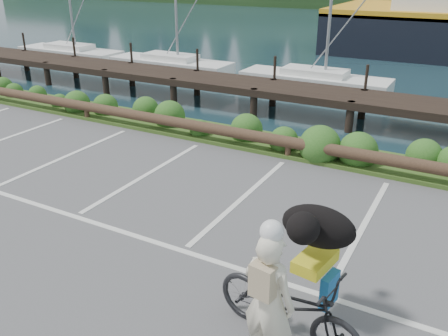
# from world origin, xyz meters

# --- Properties ---
(ground) EXTENTS (72.00, 72.00, 0.00)m
(ground) POSITION_xyz_m (0.00, 0.00, 0.00)
(ground) COLOR #4D4D4F
(vegetation_strip) EXTENTS (34.00, 1.60, 0.10)m
(vegetation_strip) POSITION_xyz_m (0.00, 5.30, 0.05)
(vegetation_strip) COLOR #3D5B21
(vegetation_strip) RESTS_ON ground
(log_rail) EXTENTS (32.00, 0.30, 0.60)m
(log_rail) POSITION_xyz_m (0.00, 4.60, 0.00)
(log_rail) COLOR #443021
(log_rail) RESTS_ON ground
(bicycle) EXTENTS (2.25, 1.09, 1.14)m
(bicycle) POSITION_xyz_m (2.40, -1.51, 0.57)
(bicycle) COLOR black
(bicycle) RESTS_ON ground
(cyclist) EXTENTS (0.76, 0.56, 1.90)m
(cyclist) POSITION_xyz_m (2.32, -2.01, 0.95)
(cyclist) COLOR beige
(cyclist) RESTS_ON ground
(dog) EXTENTS (0.66, 1.10, 0.59)m
(dog) POSITION_xyz_m (2.52, -0.83, 1.43)
(dog) COLOR black
(dog) RESTS_ON bicycle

